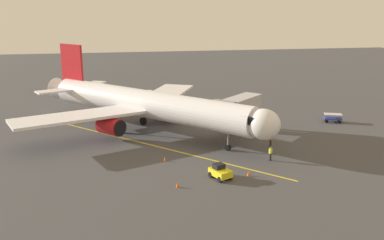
{
  "coord_description": "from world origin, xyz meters",
  "views": [
    {
      "loc": [
        5.01,
        59.13,
        17.18
      ],
      "look_at": [
        -4.88,
        6.71,
        3.0
      ],
      "focal_mm": 40.04,
      "sensor_mm": 36.0,
      "label": 1
    }
  ],
  "objects_px": {
    "tug_portside": "(220,172)",
    "safety_cone_nose_right": "(248,135)",
    "ground_crew_marshaller": "(270,153)",
    "safety_cone_wing_port": "(249,173)",
    "safety_cone_nose_left": "(178,185)",
    "jet_bridge": "(234,110)",
    "ground_crew_wing_walker": "(271,140)",
    "box_truck_starboard_side": "(152,99)",
    "baggage_cart_near_nose": "(333,118)",
    "safety_cone_wing_starboard": "(165,159)",
    "airplane": "(144,104)"
  },
  "relations": [
    {
      "from": "tug_portside",
      "to": "safety_cone_nose_right",
      "type": "height_order",
      "value": "tug_portside"
    },
    {
      "from": "ground_crew_marshaller",
      "to": "safety_cone_nose_right",
      "type": "bearing_deg",
      "value": -92.46
    },
    {
      "from": "safety_cone_nose_right",
      "to": "safety_cone_wing_port",
      "type": "relative_size",
      "value": 1.0
    },
    {
      "from": "ground_crew_marshaller",
      "to": "safety_cone_nose_left",
      "type": "distance_m",
      "value": 12.88
    },
    {
      "from": "jet_bridge",
      "to": "ground_crew_wing_walker",
      "type": "distance_m",
      "value": 6.8
    },
    {
      "from": "jet_bridge",
      "to": "box_truck_starboard_side",
      "type": "height_order",
      "value": "jet_bridge"
    },
    {
      "from": "jet_bridge",
      "to": "tug_portside",
      "type": "distance_m",
      "value": 15.26
    },
    {
      "from": "baggage_cart_near_nose",
      "to": "safety_cone_wing_starboard",
      "type": "height_order",
      "value": "baggage_cart_near_nose"
    },
    {
      "from": "ground_crew_wing_walker",
      "to": "safety_cone_wing_starboard",
      "type": "height_order",
      "value": "ground_crew_wing_walker"
    },
    {
      "from": "safety_cone_wing_starboard",
      "to": "jet_bridge",
      "type": "bearing_deg",
      "value": -142.88
    },
    {
      "from": "box_truck_starboard_side",
      "to": "airplane",
      "type": "bearing_deg",
      "value": 80.79
    },
    {
      "from": "safety_cone_nose_right",
      "to": "safety_cone_wing_port",
      "type": "xyz_separation_m",
      "value": [
        4.28,
        13.3,
        0.0
      ]
    },
    {
      "from": "ground_crew_wing_walker",
      "to": "safety_cone_wing_starboard",
      "type": "bearing_deg",
      "value": 11.19
    },
    {
      "from": "safety_cone_nose_left",
      "to": "tug_portside",
      "type": "bearing_deg",
      "value": -162.79
    },
    {
      "from": "baggage_cart_near_nose",
      "to": "airplane",
      "type": "bearing_deg",
      "value": -0.31
    },
    {
      "from": "ground_crew_marshaller",
      "to": "safety_cone_nose_left",
      "type": "bearing_deg",
      "value": 25.17
    },
    {
      "from": "safety_cone_wing_port",
      "to": "baggage_cart_near_nose",
      "type": "bearing_deg",
      "value": -136.69
    },
    {
      "from": "baggage_cart_near_nose",
      "to": "tug_portside",
      "type": "xyz_separation_m",
      "value": [
        22.51,
        18.38,
        0.05
      ]
    },
    {
      "from": "ground_crew_wing_walker",
      "to": "tug_portside",
      "type": "height_order",
      "value": "ground_crew_wing_walker"
    },
    {
      "from": "airplane",
      "to": "safety_cone_wing_port",
      "type": "xyz_separation_m",
      "value": [
        -9.34,
        18.46,
        -3.73
      ]
    },
    {
      "from": "safety_cone_nose_left",
      "to": "safety_cone_nose_right",
      "type": "distance_m",
      "value": 19.1
    },
    {
      "from": "jet_bridge",
      "to": "baggage_cart_near_nose",
      "type": "bearing_deg",
      "value": -165.5
    },
    {
      "from": "box_truck_starboard_side",
      "to": "safety_cone_wing_port",
      "type": "distance_m",
      "value": 34.54
    },
    {
      "from": "box_truck_starboard_side",
      "to": "safety_cone_nose_right",
      "type": "distance_m",
      "value": 23.38
    },
    {
      "from": "ground_crew_marshaller",
      "to": "safety_cone_wing_starboard",
      "type": "relative_size",
      "value": 3.11
    },
    {
      "from": "ground_crew_marshaller",
      "to": "jet_bridge",
      "type": "bearing_deg",
      "value": -80.83
    },
    {
      "from": "safety_cone_nose_right",
      "to": "safety_cone_wing_port",
      "type": "bearing_deg",
      "value": 72.15
    },
    {
      "from": "jet_bridge",
      "to": "box_truck_starboard_side",
      "type": "xyz_separation_m",
      "value": [
        9.13,
        -19.96,
        -2.38
      ]
    },
    {
      "from": "ground_crew_marshaller",
      "to": "box_truck_starboard_side",
      "type": "relative_size",
      "value": 0.34
    },
    {
      "from": "ground_crew_wing_walker",
      "to": "safety_cone_wing_port",
      "type": "distance_m",
      "value": 10.5
    },
    {
      "from": "jet_bridge",
      "to": "safety_cone_wing_starboard",
      "type": "distance_m",
      "value": 13.44
    },
    {
      "from": "ground_crew_wing_walker",
      "to": "box_truck_starboard_side",
      "type": "bearing_deg",
      "value": -63.34
    },
    {
      "from": "baggage_cart_near_nose",
      "to": "safety_cone_wing_port",
      "type": "bearing_deg",
      "value": 43.31
    },
    {
      "from": "ground_crew_marshaller",
      "to": "box_truck_starboard_side",
      "type": "bearing_deg",
      "value": -70.25
    },
    {
      "from": "baggage_cart_near_nose",
      "to": "jet_bridge",
      "type": "bearing_deg",
      "value": 14.5
    },
    {
      "from": "tug_portside",
      "to": "safety_cone_nose_right",
      "type": "distance_m",
      "value": 15.28
    },
    {
      "from": "box_truck_starboard_side",
      "to": "safety_cone_nose_left",
      "type": "height_order",
      "value": "box_truck_starboard_side"
    },
    {
      "from": "ground_crew_wing_walker",
      "to": "safety_cone_nose_left",
      "type": "distance_m",
      "value": 16.99
    },
    {
      "from": "ground_crew_wing_walker",
      "to": "baggage_cart_near_nose",
      "type": "xyz_separation_m",
      "value": [
        -13.69,
        -9.54,
        -0.23
      ]
    },
    {
      "from": "box_truck_starboard_side",
      "to": "safety_cone_nose_left",
      "type": "bearing_deg",
      "value": 88.52
    },
    {
      "from": "jet_bridge",
      "to": "ground_crew_marshaller",
      "type": "distance_m",
      "value": 10.46
    },
    {
      "from": "safety_cone_wing_port",
      "to": "safety_cone_wing_starboard",
      "type": "bearing_deg",
      "value": -36.79
    },
    {
      "from": "ground_crew_wing_walker",
      "to": "tug_portside",
      "type": "relative_size",
      "value": 0.63
    },
    {
      "from": "jet_bridge",
      "to": "ground_crew_wing_walker",
      "type": "relative_size",
      "value": 5.67
    },
    {
      "from": "safety_cone_wing_starboard",
      "to": "safety_cone_nose_left",
      "type": "bearing_deg",
      "value": 92.34
    },
    {
      "from": "jet_bridge",
      "to": "box_truck_starboard_side",
      "type": "distance_m",
      "value": 22.07
    },
    {
      "from": "airplane",
      "to": "jet_bridge",
      "type": "height_order",
      "value": "airplane"
    },
    {
      "from": "tug_portside",
      "to": "ground_crew_wing_walker",
      "type": "bearing_deg",
      "value": -134.93
    },
    {
      "from": "box_truck_starboard_side",
      "to": "safety_cone_nose_right",
      "type": "height_order",
      "value": "box_truck_starboard_side"
    },
    {
      "from": "airplane",
      "to": "ground_crew_wing_walker",
      "type": "relative_size",
      "value": 19.51
    }
  ]
}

